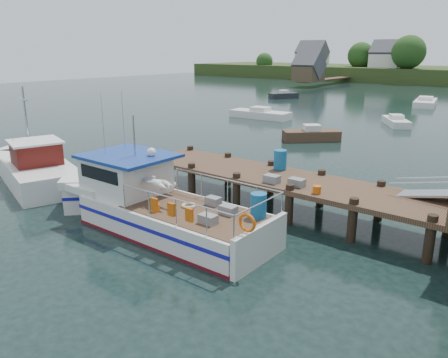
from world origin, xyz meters
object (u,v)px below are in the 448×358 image
Objects in this scene: work_boat at (34,167)px; moored_a at (260,114)px; moored_d at (425,102)px; dock at (431,182)px; moored_rowboat at (311,135)px; moored_e at (284,95)px; moored_b at (396,121)px; lobster_boat at (150,204)px.

work_boat reaches higher than moored_a.
dock is at bearing -55.56° from moored_d.
work_boat is 45.56m from moored_d.
moored_rowboat is at bearing -71.84° from moored_d.
work_boat is 2.13× the size of moored_e.
moored_b is (8.71, 28.68, -0.39)m from work_boat.
moored_d is 17.83m from moored_e.
moored_a is at bearing 114.94° from lobster_boat.
lobster_boat is at bearing 14.70° from work_boat.
moored_e is (-28.24, 37.44, -1.83)m from dock.
moored_rowboat is 0.87× the size of moored_b.
dock is 2.73× the size of moored_a.
moored_e reaches higher than moored_d.
moored_d is (9.85, 20.29, 0.00)m from moored_a.
lobster_boat reaches higher than work_boat.
moored_a is at bearing -46.82° from moored_e.
lobster_boat is 46.54m from moored_e.
moored_b is at bearing 34.54° from moored_a.
work_boat reaches higher than dock.
moored_d is at bearing 74.29° from moored_rowboat.
work_boat is 18.98m from moored_rowboat.
dock is 2.46× the size of moored_d.
moored_d reaches higher than moored_b.
lobster_boat is 9.05m from work_boat.
dock is at bearing -34.06° from moored_e.
work_boat is 2.29× the size of moored_rowboat.
moored_b is at bearing 109.94° from dock.
moored_d is at bearing 104.76° from dock.
work_boat is 29.98m from moored_b.
moored_a is at bearing 113.82° from work_boat.
moored_rowboat is 0.93× the size of moored_e.
moored_e is (-10.71, 41.80, -0.33)m from work_boat.
lobster_boat reaches higher than moored_a.
moored_a is (-3.02, 24.76, -0.34)m from work_boat.
moored_d is at bearing 29.42° from moored_e.
lobster_boat is at bearing -48.27° from moored_a.
moored_e is at bearing 127.03° from dock.
moored_rowboat is 27.09m from moored_d.
moored_e is at bearing 114.37° from lobster_boat.
moored_a is 0.90× the size of moored_d.
moored_a is 18.69m from moored_e.
lobster_boat is 2.32× the size of moored_b.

